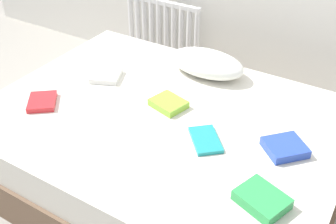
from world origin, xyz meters
name	(u,v)px	position (x,y,z in m)	size (l,w,h in m)	color
ground_plane	(164,178)	(0.00, 0.00, 0.00)	(8.00, 8.00, 0.00)	#9E998E
bed	(164,148)	(0.00, 0.00, 0.25)	(2.00, 1.50, 0.50)	brown
radiator	(163,30)	(-0.76, 1.20, 0.37)	(0.71, 0.04, 0.53)	white
pillow	(206,63)	(0.00, 0.52, 0.58)	(0.50, 0.28, 0.15)	white
textbook_white	(106,76)	(-0.52, 0.14, 0.52)	(0.18, 0.18, 0.03)	white
textbook_red	(42,102)	(-0.65, -0.28, 0.52)	(0.19, 0.15, 0.03)	red
textbook_blue	(285,147)	(0.68, 0.04, 0.52)	(0.19, 0.17, 0.05)	#2847B7
textbook_green	(262,199)	(0.71, -0.35, 0.53)	(0.20, 0.16, 0.05)	green
textbook_lime	(168,104)	(-0.01, 0.07, 0.52)	(0.19, 0.15, 0.04)	#8CC638
textbook_teal	(205,140)	(0.31, -0.10, 0.51)	(0.22, 0.13, 0.02)	teal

